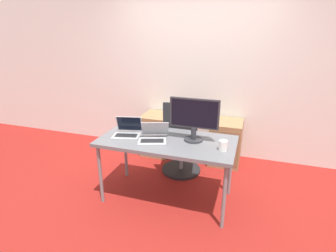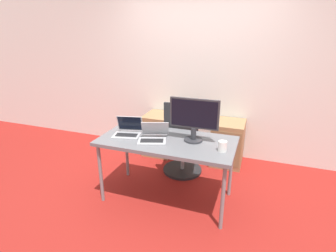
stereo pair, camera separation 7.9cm
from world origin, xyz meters
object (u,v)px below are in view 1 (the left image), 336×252
(monitor, at_px, (194,118))
(coffee_cup_white, at_px, (223,146))
(laptop_left, at_px, (153,137))
(cabinet_left, at_px, (158,134))
(laptop_right, at_px, (127,132))
(coffee_cup_brown, at_px, (158,128))
(office_chair, at_px, (181,147))
(cabinet_right, at_px, (226,142))

(monitor, distance_m, coffee_cup_white, 0.44)
(coffee_cup_white, bearing_deg, laptop_left, 178.87)
(cabinet_left, bearing_deg, laptop_left, -71.37)
(cabinet_left, distance_m, laptop_right, 1.30)
(laptop_right, xyz_separation_m, coffee_cup_brown, (0.30, 0.23, 0.00))
(office_chair, height_order, laptop_left, office_chair)
(cabinet_right, xyz_separation_m, monitor, (-0.27, -1.11, 0.71))
(office_chair, distance_m, laptop_left, 0.82)
(laptop_left, height_order, coffee_cup_white, laptop_left)
(cabinet_left, height_order, laptop_right, laptop_right)
(laptop_left, xyz_separation_m, monitor, (0.43, 0.15, 0.22))
(coffee_cup_white, height_order, coffee_cup_brown, coffee_cup_white)
(monitor, height_order, coffee_cup_white, monitor)
(laptop_right, height_order, coffee_cup_brown, laptop_right)
(cabinet_right, relative_size, laptop_right, 1.91)
(laptop_right, distance_m, coffee_cup_white, 1.12)
(cabinet_left, relative_size, monitor, 1.22)
(office_chair, relative_size, laptop_right, 3.14)
(office_chair, bearing_deg, cabinet_left, 135.26)
(cabinet_left, distance_m, cabinet_right, 1.11)
(cabinet_left, distance_m, coffee_cup_white, 1.81)
(coffee_cup_brown, bearing_deg, laptop_left, -81.03)
(cabinet_right, distance_m, monitor, 1.34)
(coffee_cup_brown, bearing_deg, cabinet_right, 52.80)
(office_chair, relative_size, cabinet_left, 1.64)
(cabinet_right, relative_size, laptop_left, 1.69)
(cabinet_left, xyz_separation_m, monitor, (0.85, -1.11, 0.71))
(cabinet_left, bearing_deg, coffee_cup_white, -46.66)
(laptop_right, bearing_deg, office_chair, 53.62)
(office_chair, distance_m, laptop_right, 0.90)
(office_chair, distance_m, cabinet_right, 0.79)
(cabinet_right, bearing_deg, laptop_right, -130.68)
(cabinet_left, xyz_separation_m, laptop_left, (0.42, -1.25, 0.48))
(coffee_cup_white, bearing_deg, monitor, 154.96)
(coffee_cup_white, bearing_deg, office_chair, 131.77)
(office_chair, bearing_deg, coffee_cup_white, -48.23)
(cabinet_right, bearing_deg, cabinet_left, 180.00)
(office_chair, relative_size, cabinet_right, 1.64)
(laptop_left, distance_m, laptop_right, 0.35)
(laptop_right, distance_m, monitor, 0.81)
(monitor, xyz_separation_m, coffee_cup_white, (0.35, -0.16, -0.21))
(laptop_left, bearing_deg, laptop_right, 171.99)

